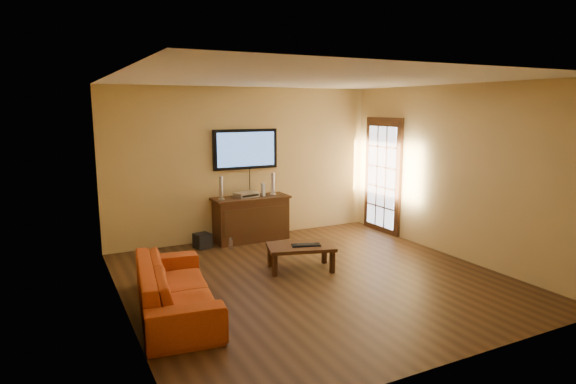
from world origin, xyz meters
TOP-DOWN VIEW (x-y plane):
  - ground_plane at (0.00, 0.00)m, footprint 5.00×5.00m
  - room_walls at (0.00, 0.62)m, footprint 5.00×5.00m
  - french_door at (2.46, 1.70)m, footprint 0.07×1.02m
  - media_console at (-0.01, 2.23)m, footprint 1.37×0.52m
  - television at (-0.01, 2.45)m, footprint 1.20×0.08m
  - coffee_table at (0.01, 0.43)m, footprint 1.08×0.82m
  - sofa at (-1.98, -0.21)m, footprint 0.86×2.10m
  - speaker_left at (-0.57, 2.21)m, footprint 0.11×0.11m
  - speaker_right at (0.43, 2.26)m, footprint 0.11×0.11m
  - av_receiver at (-0.09, 2.25)m, footprint 0.44×0.35m
  - game_console at (0.23, 2.25)m, footprint 0.07×0.16m
  - subwoofer at (-0.94, 2.16)m, footprint 0.30×0.30m
  - bottle at (-0.53, 1.88)m, footprint 0.07×0.07m
  - keyboard at (0.07, 0.38)m, footprint 0.44×0.28m

SIDE VIEW (x-z plane):
  - ground_plane at x=0.00m, z-range 0.00..0.00m
  - bottle at x=-0.53m, z-range -0.01..0.19m
  - subwoofer at x=-0.94m, z-range 0.00..0.25m
  - coffee_table at x=0.01m, z-range 0.13..0.50m
  - keyboard at x=0.07m, z-range 0.37..0.39m
  - media_console at x=-0.01m, z-range 0.00..0.79m
  - sofa at x=-1.98m, z-range 0.00..0.80m
  - av_receiver at x=-0.09m, z-range 0.79..0.88m
  - game_console at x=0.23m, z-range 0.79..1.01m
  - speaker_right at x=0.43m, z-range 0.77..1.16m
  - speaker_left at x=-0.57m, z-range 0.77..1.18m
  - french_door at x=2.46m, z-range -0.06..2.16m
  - television at x=-0.01m, z-range 1.26..1.97m
  - room_walls at x=0.00m, z-range -0.81..4.19m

